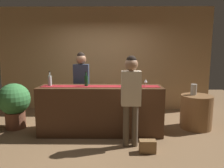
# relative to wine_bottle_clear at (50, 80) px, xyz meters

# --- Properties ---
(ground_plane) EXTENTS (10.00, 10.00, 0.00)m
(ground_plane) POSITION_rel_wine_bottle_clear_xyz_m (1.04, -0.04, -1.11)
(ground_plane) COLOR brown
(back_wall) EXTENTS (6.00, 0.12, 2.90)m
(back_wall) POSITION_rel_wine_bottle_clear_xyz_m (1.04, 1.86, 0.34)
(back_wall) COLOR tan
(back_wall) RESTS_ON ground
(bar_counter) EXTENTS (2.50, 0.60, 0.99)m
(bar_counter) POSITION_rel_wine_bottle_clear_xyz_m (1.04, -0.04, -0.61)
(bar_counter) COLOR #472B19
(bar_counter) RESTS_ON ground
(counter_runner_cloth) EXTENTS (2.37, 0.28, 0.01)m
(counter_runner_cloth) POSITION_rel_wine_bottle_clear_xyz_m (1.04, -0.04, -0.11)
(counter_runner_cloth) COLOR maroon
(counter_runner_cloth) RESTS_ON bar_counter
(wine_bottle_clear) EXTENTS (0.07, 0.07, 0.30)m
(wine_bottle_clear) POSITION_rel_wine_bottle_clear_xyz_m (0.00, 0.00, 0.00)
(wine_bottle_clear) COLOR #B2C6C1
(wine_bottle_clear) RESTS_ON bar_counter
(wine_bottle_green) EXTENTS (0.07, 0.07, 0.30)m
(wine_bottle_green) POSITION_rel_wine_bottle_clear_xyz_m (0.75, -0.02, 0.00)
(wine_bottle_green) COLOR #194723
(wine_bottle_green) RESTS_ON bar_counter
(wine_glass_near_customer) EXTENTS (0.07, 0.07, 0.14)m
(wine_glass_near_customer) POSITION_rel_wine_bottle_clear_xyz_m (1.53, 0.02, -0.01)
(wine_glass_near_customer) COLOR silver
(wine_glass_near_customer) RESTS_ON bar_counter
(wine_glass_mid_counter) EXTENTS (0.07, 0.07, 0.14)m
(wine_glass_mid_counter) POSITION_rel_wine_bottle_clear_xyz_m (1.74, 0.03, -0.01)
(wine_glass_mid_counter) COLOR silver
(wine_glass_mid_counter) RESTS_ON bar_counter
(wine_glass_far_end) EXTENTS (0.07, 0.07, 0.14)m
(wine_glass_far_end) POSITION_rel_wine_bottle_clear_xyz_m (1.96, 0.01, -0.01)
(wine_glass_far_end) COLOR silver
(wine_glass_far_end) RESTS_ON bar_counter
(bartender) EXTENTS (0.34, 0.23, 1.68)m
(bartender) POSITION_rel_wine_bottle_clear_xyz_m (0.56, 0.54, -0.07)
(bartender) COLOR #26262B
(bartender) RESTS_ON ground
(customer_sipping) EXTENTS (0.34, 0.23, 1.63)m
(customer_sipping) POSITION_rel_wine_bottle_clear_xyz_m (1.61, -0.63, -0.11)
(customer_sipping) COLOR brown
(customer_sipping) RESTS_ON ground
(round_side_table) EXTENTS (0.68, 0.68, 0.74)m
(round_side_table) POSITION_rel_wine_bottle_clear_xyz_m (3.14, 0.30, -0.74)
(round_side_table) COLOR brown
(round_side_table) RESTS_ON ground
(vase_on_side_table) EXTENTS (0.13, 0.13, 0.24)m
(vase_on_side_table) POSITION_rel_wine_bottle_clear_xyz_m (3.07, 0.37, -0.25)
(vase_on_side_table) COLOR #B7B2A8
(vase_on_side_table) RESTS_ON round_side_table
(potted_plant_tall) EXTENTS (0.69, 0.69, 1.01)m
(potted_plant_tall) POSITION_rel_wine_bottle_clear_xyz_m (-0.88, 0.24, -0.53)
(potted_plant_tall) COLOR brown
(potted_plant_tall) RESTS_ON ground
(handbag) EXTENTS (0.28, 0.14, 0.22)m
(handbag) POSITION_rel_wine_bottle_clear_xyz_m (1.88, -0.89, -1.00)
(handbag) COLOR olive
(handbag) RESTS_ON ground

